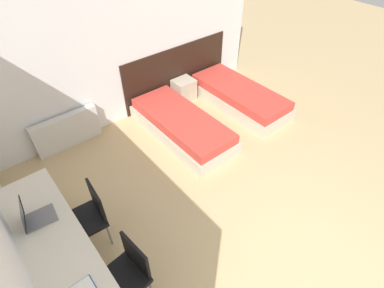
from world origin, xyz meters
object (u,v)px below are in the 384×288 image
at_px(chair_near_notebook, 126,273).
at_px(nightstand, 184,90).
at_px(bed_near_window, 182,125).
at_px(laptop, 34,217).
at_px(chair_near_laptop, 88,215).
at_px(bed_near_door, 239,97).

bearing_deg(chair_near_notebook, nightstand, 37.34).
height_order(bed_near_window, chair_near_notebook, chair_near_notebook).
xyz_separation_m(nightstand, laptop, (-3.30, -1.70, 0.58)).
height_order(nightstand, chair_near_laptop, chair_near_laptop).
xyz_separation_m(chair_near_notebook, laptop, (-0.48, 0.97, 0.32)).
height_order(bed_near_door, chair_near_laptop, chair_near_laptop).
bearing_deg(chair_near_notebook, laptop, 110.39).
xyz_separation_m(nightstand, chair_near_notebook, (-2.82, -2.66, 0.26)).
distance_m(chair_near_laptop, laptop, 0.58).
relative_size(bed_near_door, chair_near_notebook, 2.39).
bearing_deg(chair_near_laptop, nightstand, 36.41).
relative_size(chair_near_laptop, laptop, 2.49).
distance_m(bed_near_door, nightstand, 1.11).
relative_size(nightstand, chair_near_laptop, 0.51).
relative_size(bed_near_window, bed_near_door, 1.00).
bearing_deg(laptop, chair_near_notebook, -58.46).
bearing_deg(chair_near_notebook, chair_near_laptop, 83.95).
distance_m(nightstand, chair_near_notebook, 3.89).
bearing_deg(bed_near_door, laptop, -168.07).
distance_m(bed_near_door, chair_near_notebook, 3.98).
bearing_deg(chair_near_laptop, bed_near_window, 28.03).
xyz_separation_m(bed_near_window, nightstand, (0.72, 0.85, 0.03)).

